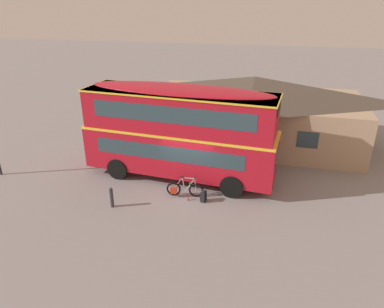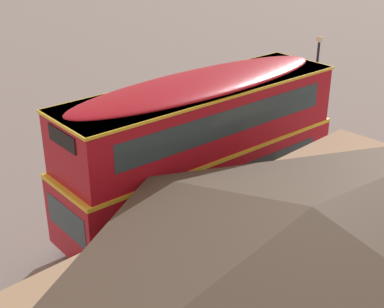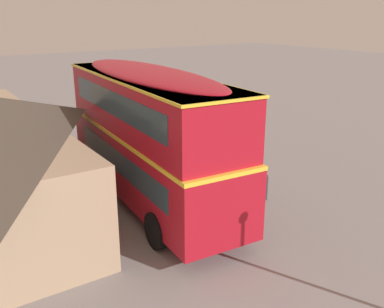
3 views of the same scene
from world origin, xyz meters
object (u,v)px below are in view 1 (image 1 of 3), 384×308
backpack_on_ground (203,196)px  water_bottle_red_squeeze (188,198)px  kerb_bollard (112,197)px  double_decker_bus (180,129)px  touring_bicycle (183,189)px

backpack_on_ground → water_bottle_red_squeeze: 0.75m
kerb_bollard → water_bottle_red_squeeze: bearing=22.5°
double_decker_bus → kerb_bollard: 4.68m
double_decker_bus → water_bottle_red_squeeze: size_ratio=46.15×
double_decker_bus → backpack_on_ground: 3.59m
water_bottle_red_squeeze → kerb_bollard: size_ratio=0.22×
water_bottle_red_squeeze → backpack_on_ground: bearing=7.3°
water_bottle_red_squeeze → touring_bicycle: bearing=132.2°
water_bottle_red_squeeze → kerb_bollard: kerb_bollard is taller
double_decker_bus → touring_bicycle: (0.66, -1.90, -2.27)m
touring_bicycle → water_bottle_red_squeeze: touring_bicycle is taller
backpack_on_ground → touring_bicycle: bearing=167.1°
touring_bicycle → kerb_bollard: bearing=-150.3°
touring_bicycle → backpack_on_ground: bearing=-12.9°
double_decker_bus → backpack_on_ground: double_decker_bus is taller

